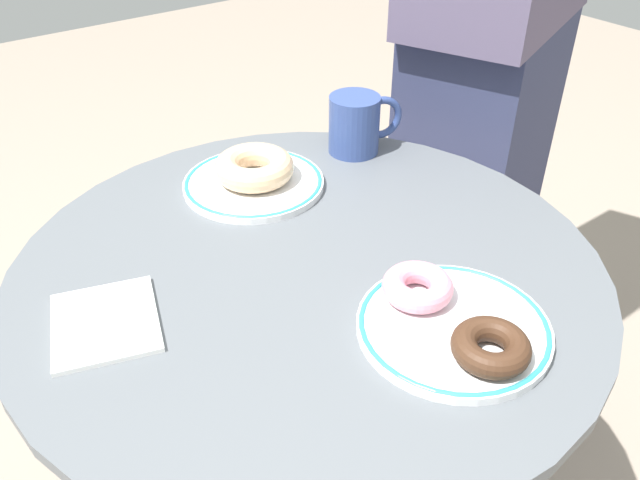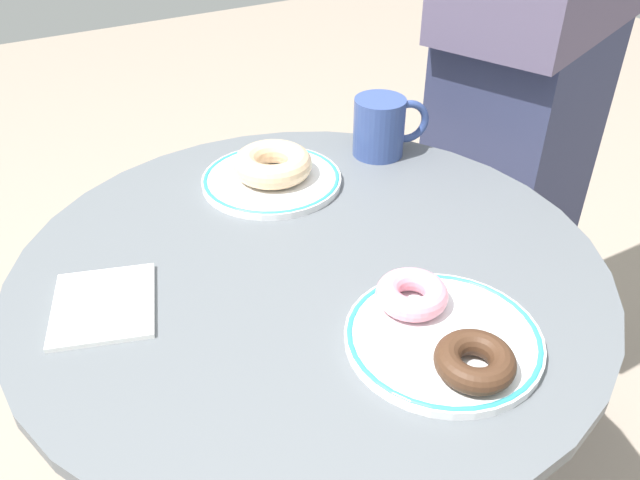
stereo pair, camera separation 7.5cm
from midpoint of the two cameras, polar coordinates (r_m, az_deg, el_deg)
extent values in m
cylinder|color=#565B60|center=(0.81, 1.80, -2.43)|extent=(0.73, 0.73, 0.02)
cylinder|color=#565B60|center=(1.06, 1.44, -17.67)|extent=(0.06, 0.06, 0.68)
cylinder|color=white|center=(0.96, -2.02, 5.22)|extent=(0.20, 0.20, 0.01)
torus|color=teal|center=(0.96, -2.02, 5.39)|extent=(0.20, 0.20, 0.01)
cylinder|color=white|center=(0.71, 13.81, -8.52)|extent=(0.21, 0.21, 0.01)
torus|color=teal|center=(0.71, 13.84, -8.33)|extent=(0.20, 0.20, 0.01)
torus|color=#E0B789|center=(0.95, -1.91, 6.64)|extent=(0.16, 0.16, 0.04)
torus|color=#422819|center=(0.66, 16.69, -10.30)|extent=(0.11, 0.11, 0.03)
torus|color=pink|center=(0.72, 11.05, -4.80)|extent=(0.11, 0.11, 0.03)
cube|color=white|center=(0.76, -15.81, -5.62)|extent=(0.16, 0.15, 0.01)
cylinder|color=#334784|center=(1.03, 7.33, 9.77)|extent=(0.08, 0.08, 0.09)
torus|color=#334784|center=(1.04, 9.77, 10.17)|extent=(0.03, 0.07, 0.07)
cube|color=#2D3351|center=(1.42, 16.81, 0.30)|extent=(0.33, 0.40, 0.87)
camera|label=1|loc=(0.04, -87.14, 2.02)|focal=36.41mm
camera|label=2|loc=(0.04, 92.86, -2.02)|focal=36.41mm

